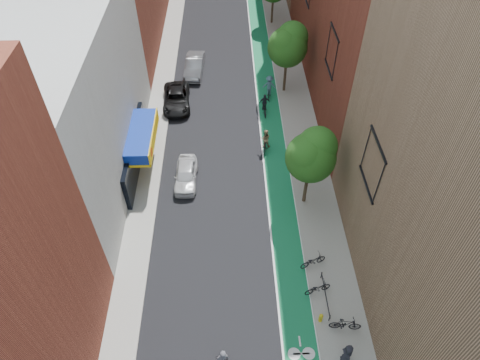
{
  "coord_description": "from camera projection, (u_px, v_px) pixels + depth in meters",
  "views": [
    {
      "loc": [
        0.34,
        -10.3,
        23.41
      ],
      "look_at": [
        1.01,
        10.9,
        1.5
      ],
      "focal_mm": 32.0,
      "sensor_mm": 36.0,
      "label": 1
    }
  ],
  "objects": [
    {
      "name": "tree_mid",
      "position": [
        288.0,
        44.0,
        37.28
      ],
      "size": [
        3.55,
        3.53,
        6.74
      ],
      "color": "#332619",
      "rests_on": "ground"
    },
    {
      "name": "parked_bike_far",
      "position": [
        318.0,
        288.0,
        25.51
      ],
      "size": [
        1.76,
        1.04,
        0.87
      ],
      "primitive_type": "imported",
      "rotation": [
        0.0,
        0.0,
        1.86
      ],
      "color": "black",
      "rests_on": "sidewalk_right"
    },
    {
      "name": "parked_car_white",
      "position": [
        186.0,
        175.0,
        32.02
      ],
      "size": [
        1.68,
        4.06,
        1.38
      ],
      "primitive_type": "imported",
      "rotation": [
        0.0,
        0.0,
        -0.01
      ],
      "color": "silver",
      "rests_on": "ground"
    },
    {
      "name": "cyclist_lane_far",
      "position": [
        269.0,
        87.0,
        39.38
      ],
      "size": [
        1.3,
        1.58,
        2.22
      ],
      "rotation": [
        0.0,
        0.0,
        2.99
      ],
      "color": "black",
      "rests_on": "ground"
    },
    {
      "name": "ground",
      "position": [
        228.0,
        338.0,
        23.97
      ],
      "size": [
        160.0,
        160.0,
        0.0
      ],
      "primitive_type": "plane",
      "color": "black",
      "rests_on": "ground"
    },
    {
      "name": "parked_bike_near",
      "position": [
        313.0,
        261.0,
        26.81
      ],
      "size": [
        1.86,
        1.22,
        0.92
      ],
      "primitive_type": "imported",
      "rotation": [
        0.0,
        0.0,
        1.95
      ],
      "color": "black",
      "rests_on": "sidewalk_right"
    },
    {
      "name": "building_left_white",
      "position": [
        63.0,
        106.0,
        29.15
      ],
      "size": [
        8.0,
        20.0,
        12.0
      ],
      "primitive_type": "cube",
      "color": "silver",
      "rests_on": "ground"
    },
    {
      "name": "parked_bike_mid",
      "position": [
        345.0,
        324.0,
        23.82
      ],
      "size": [
        1.85,
        0.7,
        1.09
      ],
      "primitive_type": "imported",
      "rotation": [
        0.0,
        0.0,
        1.47
      ],
      "color": "black",
      "rests_on": "sidewalk_right"
    },
    {
      "name": "cyclist_lane_near",
      "position": [
        265.0,
        142.0,
        34.38
      ],
      "size": [
        0.87,
        1.73,
        1.99
      ],
      "rotation": [
        0.0,
        0.0,
        3.01
      ],
      "color": "black",
      "rests_on": "ground"
    },
    {
      "name": "fire_hydrant",
      "position": [
        321.0,
        318.0,
        24.29
      ],
      "size": [
        0.24,
        0.24,
        0.68
      ],
      "color": "gold",
      "rests_on": "sidewalk_right"
    },
    {
      "name": "cyclist_lane_mid",
      "position": [
        265.0,
        107.0,
        37.88
      ],
      "size": [
        0.95,
        1.78,
        1.94
      ],
      "rotation": [
        0.0,
        0.0,
        3.18
      ],
      "color": "black",
      "rests_on": "ground"
    },
    {
      "name": "bike_lane",
      "position": [
        265.0,
        80.0,
        42.13
      ],
      "size": [
        2.0,
        68.0,
        0.01
      ],
      "primitive_type": "cube",
      "color": "#147441",
      "rests_on": "ground"
    },
    {
      "name": "parked_car_silver",
      "position": [
        194.0,
        66.0,
        42.49
      ],
      "size": [
        2.01,
        4.91,
        1.58
      ],
      "primitive_type": "imported",
      "rotation": [
        0.0,
        0.0,
        -0.07
      ],
      "color": "gray",
      "rests_on": "ground"
    },
    {
      "name": "sidewalk_right",
      "position": [
        291.0,
        79.0,
        42.13
      ],
      "size": [
        3.0,
        68.0,
        0.15
      ],
      "primitive_type": "cube",
      "color": "gray",
      "rests_on": "ground"
    },
    {
      "name": "parked_car_black",
      "position": [
        176.0,
        99.0,
        38.74
      ],
      "size": [
        2.67,
        5.23,
        1.41
      ],
      "primitive_type": "imported",
      "rotation": [
        0.0,
        0.0,
        0.07
      ],
      "color": "black",
      "rests_on": "ground"
    },
    {
      "name": "pedestrian",
      "position": [
        347.0,
        354.0,
        22.39
      ],
      "size": [
        0.52,
        0.8,
        1.63
      ],
      "primitive_type": "imported",
      "rotation": [
        0.0,
        0.0,
        -1.57
      ],
      "color": "black",
      "rests_on": "sidewalk_right"
    },
    {
      "name": "sidewalk_left",
      "position": [
        164.0,
        81.0,
        41.86
      ],
      "size": [
        2.0,
        68.0,
        0.15
      ],
      "primitive_type": "cube",
      "color": "gray",
      "rests_on": "ground"
    },
    {
      "name": "tree_near",
      "position": [
        312.0,
        154.0,
        27.72
      ],
      "size": [
        3.4,
        3.36,
        6.42
      ],
      "color": "#332619",
      "rests_on": "ground"
    }
  ]
}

